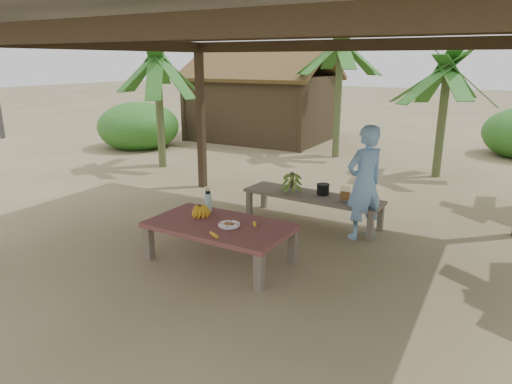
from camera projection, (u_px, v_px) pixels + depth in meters
The scene contains 17 objects.
ground at pixel (275, 254), 6.05m from camera, with size 80.00×80.00×0.00m, color brown.
pavilion at pixel (276, 33), 5.27m from camera, with size 6.60×5.60×2.95m.
work_table at pixel (220, 229), 5.73m from camera, with size 1.83×1.05×0.50m.
bench at pixel (312, 198), 7.14m from camera, with size 2.23×0.74×0.45m.
ripe_banana_bunch at pixel (200, 209), 6.00m from camera, with size 0.27×0.23×0.17m, color yellow, non-canonical shape.
plate at pixel (229, 225), 5.62m from camera, with size 0.27×0.27×0.04m.
loose_banana_front at pixel (214, 235), 5.29m from camera, with size 0.04×0.17×0.04m, color yellow.
loose_banana_side at pixel (255, 224), 5.64m from camera, with size 0.04×0.14×0.04m, color yellow.
water_flask at pixel (208, 202), 6.13m from camera, with size 0.09×0.09×0.33m.
green_banana_stalk at pixel (292, 181), 7.26m from camera, with size 0.28×0.28×0.33m, color #598C2D, non-canonical shape.
cooking_pot at pixel (323, 190), 7.10m from camera, with size 0.19×0.19×0.16m, color black.
skewer_rack at pixel (345, 194), 6.75m from camera, with size 0.18×0.08×0.24m, color #A57F47, non-canonical shape.
woman at pixel (364, 183), 6.39m from camera, with size 0.60×0.39×1.64m, color #71A1D6.
hut at pixel (262, 105), 14.56m from camera, with size 4.40×3.43×2.85m.
banana_plant_n at pixel (447, 79), 9.49m from camera, with size 1.80×1.80×2.58m.
banana_plant_nw at pixel (340, 53), 11.40m from camera, with size 1.80×1.80×3.14m.
banana_plant_w at pixel (157, 69), 10.38m from camera, with size 1.80×1.80×2.76m.
Camera 1 is at (2.49, -5.00, 2.47)m, focal length 32.00 mm.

